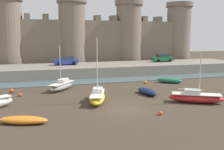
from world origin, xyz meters
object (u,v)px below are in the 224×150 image
Objects in this scene: rowboat_near_channel_right at (23,120)px; mooring_buoy_mid_mud at (12,91)px; sailboat_foreground_right at (196,97)px; mooring_buoy_off_centre at (146,82)px; rowboat_midflat_right at (170,80)px; rowboat_midflat_centre at (147,91)px; sailboat_midflat_left at (98,97)px; car_quay_centre_west at (66,61)px; mooring_buoy_near_shore at (160,113)px; sailboat_near_channel_left at (62,86)px; mooring_buoy_near_channel at (20,95)px; car_quay_centre_east at (162,58)px.

mooring_buoy_mid_mud is at bearing 97.65° from rowboat_near_channel_right.
mooring_buoy_off_centre is at bearing 92.55° from sailboat_foreground_right.
rowboat_midflat_right is 0.94× the size of rowboat_midflat_centre.
sailboat_midflat_left is at bearing 33.91° from rowboat_near_channel_right.
mooring_buoy_near_shore is at bearing -79.88° from car_quay_centre_west.
car_quay_centre_west is at bearing 91.65° from sailboat_midflat_left.
sailboat_foreground_right is at bearing -40.20° from sailboat_near_channel_left.
rowboat_near_channel_right is 1.00× the size of car_quay_centre_west.
sailboat_near_channel_left is 5.56m from mooring_buoy_near_channel.
sailboat_midflat_left is 1.72× the size of rowboat_midflat_centre.
rowboat_near_channel_right is at bearing -147.47° from rowboat_midflat_right.
sailboat_foreground_right is 1.37× the size of car_quay_centre_west.
rowboat_midflat_centre is 10.89× the size of mooring_buoy_near_shore.
sailboat_foreground_right is 11.52m from mooring_buoy_off_centre.
sailboat_near_channel_left is at bearing 149.10° from rowboat_midflat_centre.
rowboat_midflat_centre is at bearing -136.46° from rowboat_midflat_right.
sailboat_near_channel_left reaches higher than mooring_buoy_mid_mud.
sailboat_near_channel_left is 6.08m from mooring_buoy_mid_mud.
car_quay_centre_east reaches higher than rowboat_midflat_right.
sailboat_midflat_left is 6.79m from rowboat_midflat_centre.
sailboat_foreground_right is 10.24m from sailboat_midflat_left.
mooring_buoy_mid_mud is 15.83m from car_quay_centre_west.
car_quay_centre_west reaches higher than rowboat_midflat_right.
car_quay_centre_east is at bearing 53.52° from mooring_buoy_off_centre.
sailboat_midflat_left is (-9.74, 3.14, 0.04)m from sailboat_foreground_right.
mooring_buoy_mid_mud is (-21.87, -0.42, -0.15)m from rowboat_midflat_right.
sailboat_midflat_left is 20.94m from car_quay_centre_west.
rowboat_midflat_centre is 16.46m from mooring_buoy_mid_mud.
car_quay_centre_west is (-10.34, 23.99, 1.99)m from sailboat_foreground_right.
mooring_buoy_mid_mud is (-15.45, 5.69, -0.12)m from rowboat_midflat_centre.
mooring_buoy_near_shore is (-5.55, -2.83, -0.38)m from sailboat_foreground_right.
sailboat_near_channel_left is at bearing -178.22° from rowboat_midflat_right.
rowboat_midflat_right reaches higher than mooring_buoy_near_shore.
rowboat_midflat_centre is 14.74m from mooring_buoy_near_channel.
mooring_buoy_off_centre is 0.86× the size of mooring_buoy_mid_mud.
rowboat_midflat_right reaches higher than mooring_buoy_mid_mud.
sailboat_near_channel_left is 13.69× the size of mooring_buoy_near_channel.
sailboat_foreground_right is at bearing -66.67° from car_quay_centre_west.
rowboat_midflat_centre is at bearing -12.64° from mooring_buoy_near_channel.
sailboat_near_channel_left is at bearing 110.88° from sailboat_midflat_left.
rowboat_midflat_right is 8.83× the size of mooring_buoy_near_channel.
rowboat_midflat_right is 0.89× the size of car_quay_centre_east.
car_quay_centre_west reaches higher than rowboat_midflat_centre.
car_quay_centre_east is (21.43, 13.47, 1.98)m from sailboat_near_channel_left.
rowboat_near_channel_right reaches higher than mooring_buoy_off_centre.
sailboat_near_channel_left is 12.13m from mooring_buoy_off_centre.
sailboat_near_channel_left reaches higher than car_quay_centre_east.
rowboat_midflat_centre is at bearing 16.25° from sailboat_midflat_left.
mooring_buoy_near_channel is 0.95× the size of mooring_buoy_off_centre.
car_quay_centre_west is at bearing 57.84° from mooring_buoy_mid_mud.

